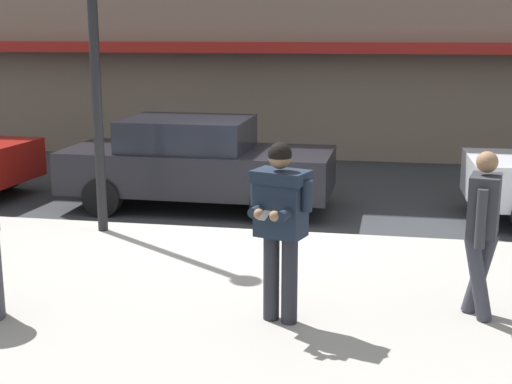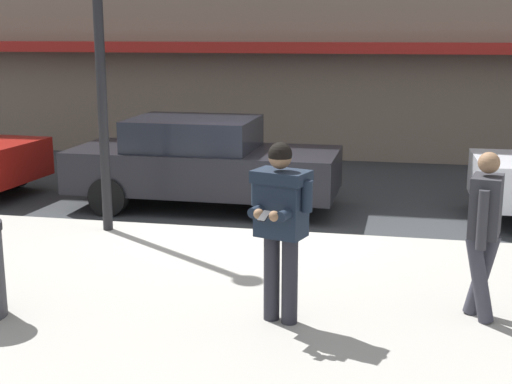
% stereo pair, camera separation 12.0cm
% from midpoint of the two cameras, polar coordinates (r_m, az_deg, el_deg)
% --- Properties ---
extents(ground_plane, '(80.00, 80.00, 0.00)m').
position_cam_midpoint_polar(ground_plane, '(10.64, 0.56, -3.43)').
color(ground_plane, '#2B2D30').
extents(sidewalk, '(32.00, 5.30, 0.14)m').
position_cam_midpoint_polar(sidewalk, '(7.80, 3.83, -9.06)').
color(sidewalk, '#99968E').
rests_on(sidewalk, ground).
extents(curb_paint_line, '(28.00, 0.12, 0.01)m').
position_cam_midpoint_polar(curb_paint_line, '(10.55, 5.96, -3.62)').
color(curb_paint_line, silver).
rests_on(curb_paint_line, ground).
extents(parked_sedan_mid, '(4.52, 1.97, 1.54)m').
position_cam_midpoint_polar(parked_sedan_mid, '(12.13, -4.05, 2.39)').
color(parked_sedan_mid, black).
rests_on(parked_sedan_mid, ground).
extents(man_texting_on_phone, '(0.62, 0.64, 1.81)m').
position_cam_midpoint_polar(man_texting_on_phone, '(6.87, 2.48, -1.72)').
color(man_texting_on_phone, '#23232B').
rests_on(man_texting_on_phone, sidewalk).
extents(pedestrian_with_bag, '(0.39, 0.71, 1.70)m').
position_cam_midpoint_polar(pedestrian_with_bag, '(7.38, 18.28, -2.51)').
color(pedestrian_with_bag, '#33333D').
rests_on(pedestrian_with_bag, sidewalk).
extents(street_lamp_post, '(0.36, 0.36, 4.88)m').
position_cam_midpoint_polar(street_lamp_post, '(10.22, -12.17, 13.46)').
color(street_lamp_post, black).
rests_on(street_lamp_post, sidewalk).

